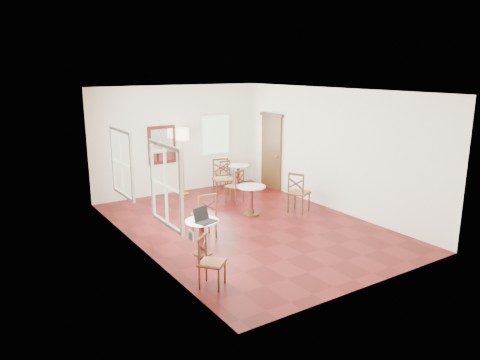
% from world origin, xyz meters
% --- Properties ---
extents(ground, '(7.00, 7.00, 0.00)m').
position_xyz_m(ground, '(0.00, 0.00, 0.00)').
color(ground, '#560F0E').
rests_on(ground, ground).
extents(room_shell, '(5.02, 7.02, 3.01)m').
position_xyz_m(room_shell, '(-0.06, 0.27, 1.89)').
color(room_shell, white).
rests_on(room_shell, ground).
extents(cafe_table_near, '(0.64, 0.64, 0.68)m').
position_xyz_m(cafe_table_near, '(-1.61, -0.86, 0.42)').
color(cafe_table_near, '#4A2712').
rests_on(cafe_table_near, ground).
extents(cafe_table_mid, '(0.68, 0.68, 0.72)m').
position_xyz_m(cafe_table_mid, '(0.52, 0.60, 0.45)').
color(cafe_table_mid, '#4A2712').
rests_on(cafe_table_mid, ground).
extents(cafe_table_back, '(0.64, 0.64, 0.68)m').
position_xyz_m(cafe_table_back, '(1.65, 2.92, 0.42)').
color(cafe_table_back, '#4A2712').
rests_on(cafe_table_back, ground).
extents(chair_near_a, '(0.49, 0.49, 0.97)m').
position_xyz_m(chair_near_a, '(-1.14, -0.11, 0.48)').
color(chair_near_a, '#4A2712').
rests_on(chair_near_a, ground).
extents(chair_near_b, '(0.56, 0.56, 0.86)m').
position_xyz_m(chair_near_b, '(-2.13, -2.10, 0.43)').
color(chair_near_b, '#4A2712').
rests_on(chair_near_b, ground).
extents(chair_mid_a, '(0.52, 0.52, 0.88)m').
position_xyz_m(chair_mid_a, '(0.77, 1.71, 0.44)').
color(chair_mid_a, '#4A2712').
rests_on(chair_mid_a, ground).
extents(chair_mid_b, '(0.62, 0.62, 1.01)m').
position_xyz_m(chair_mid_b, '(1.60, 0.14, 0.50)').
color(chair_mid_b, '#4A2712').
rests_on(chair_mid_b, ground).
extents(chair_back_a, '(0.42, 0.42, 0.82)m').
position_xyz_m(chair_back_a, '(1.31, 3.22, 0.41)').
color(chair_back_a, '#4A2712').
rests_on(chair_back_a, ground).
extents(chair_back_b, '(0.61, 0.61, 1.06)m').
position_xyz_m(chair_back_b, '(0.72, 2.29, 0.53)').
color(chair_back_b, '#4A2712').
rests_on(chair_back_b, ground).
extents(floor_lamp, '(0.36, 0.36, 1.86)m').
position_xyz_m(floor_lamp, '(-0.02, 3.15, 1.58)').
color(floor_lamp, '#BF8C3F').
rests_on(floor_lamp, ground).
extents(laptop, '(0.44, 0.40, 0.26)m').
position_xyz_m(laptop, '(-1.61, -0.94, 0.74)').
color(laptop, black).
rests_on(laptop, cafe_table_near).
extents(mouse, '(0.12, 0.10, 0.04)m').
position_xyz_m(mouse, '(-1.53, -0.85, 0.70)').
color(mouse, black).
rests_on(mouse, cafe_table_near).
extents(navy_mug, '(0.12, 0.08, 0.10)m').
position_xyz_m(navy_mug, '(-1.71, -0.87, 0.72)').
color(navy_mug, black).
rests_on(navy_mug, cafe_table_near).
extents(water_glass, '(0.07, 0.07, 0.11)m').
position_xyz_m(water_glass, '(-1.63, -0.85, 0.73)').
color(water_glass, white).
rests_on(water_glass, cafe_table_near).
extents(power_adapter, '(0.11, 0.07, 0.05)m').
position_xyz_m(power_adapter, '(-1.76, -1.07, 0.02)').
color(power_adapter, black).
rests_on(power_adapter, ground).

